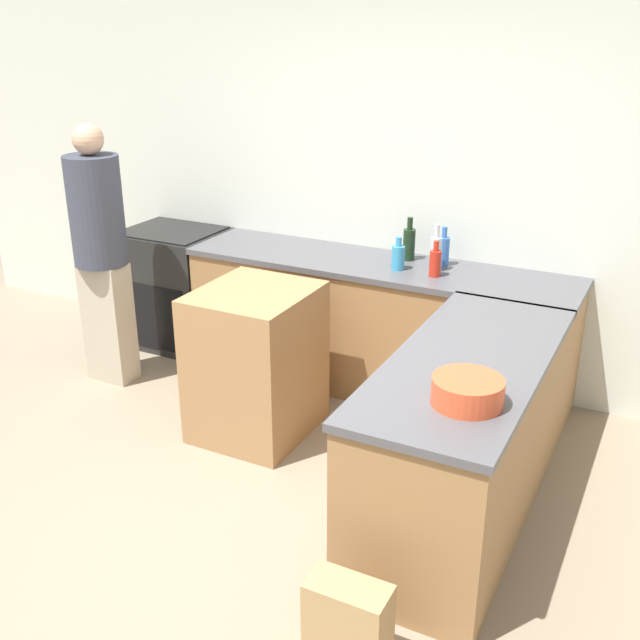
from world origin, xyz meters
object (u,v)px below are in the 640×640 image
object	(u,v)px
mixing_bowl	(468,391)
range_oven	(175,287)
wine_bottle_dark	(409,243)
island_table	(256,362)
vinegar_bottle_clear	(436,253)
person_by_range	(100,248)
dish_soap_bottle	(398,257)
hot_sauce_bottle	(435,262)
water_bottle_blue	(443,250)
paper_bag	(348,627)

from	to	relation	value
mixing_bowl	range_oven	bearing A→B (deg)	149.83
wine_bottle_dark	island_table	bearing A→B (deg)	-118.29
island_table	vinegar_bottle_clear	size ratio (longest dim) A/B	3.05
range_oven	vinegar_bottle_clear	xyz separation A→B (m)	(2.08, 0.01, 0.56)
mixing_bowl	person_by_range	world-z (taller)	person_by_range
dish_soap_bottle	person_by_range	xyz separation A→B (m)	(-1.87, -0.67, -0.02)
wine_bottle_dark	hot_sauce_bottle	world-z (taller)	wine_bottle_dark
vinegar_bottle_clear	wine_bottle_dark	distance (m)	0.27
range_oven	hot_sauce_bottle	size ratio (longest dim) A/B	4.01
water_bottle_blue	hot_sauce_bottle	size ratio (longest dim) A/B	1.14
vinegar_bottle_clear	paper_bag	size ratio (longest dim) A/B	0.75
range_oven	wine_bottle_dark	bearing A→B (deg)	4.72
water_bottle_blue	paper_bag	xyz separation A→B (m)	(0.48, -2.46, -0.80)
range_oven	person_by_range	xyz separation A→B (m)	(-0.01, -0.75, 0.51)
vinegar_bottle_clear	dish_soap_bottle	size ratio (longest dim) A/B	1.41
dish_soap_bottle	water_bottle_blue	world-z (taller)	water_bottle_blue
water_bottle_blue	person_by_range	xyz separation A→B (m)	(-2.10, -0.89, -0.03)
island_table	person_by_range	world-z (taller)	person_by_range
vinegar_bottle_clear	water_bottle_blue	world-z (taller)	vinegar_bottle_clear
island_table	dish_soap_bottle	distance (m)	1.13
range_oven	hot_sauce_bottle	xyz separation A→B (m)	(2.12, -0.09, 0.53)
mixing_bowl	paper_bag	size ratio (longest dim) A/B	0.76
vinegar_bottle_clear	person_by_range	bearing A→B (deg)	-160.07
person_by_range	mixing_bowl	bearing A→B (deg)	-17.37
mixing_bowl	water_bottle_blue	xyz separation A→B (m)	(-0.69, 1.76, 0.04)
dish_soap_bottle	hot_sauce_bottle	xyz separation A→B (m)	(0.25, -0.02, 0.00)
range_oven	dish_soap_bottle	distance (m)	1.94
paper_bag	dish_soap_bottle	bearing A→B (deg)	107.59
hot_sauce_bottle	mixing_bowl	bearing A→B (deg)	-66.36
dish_soap_bottle	hot_sauce_bottle	bearing A→B (deg)	-4.68
mixing_bowl	dish_soap_bottle	world-z (taller)	dish_soap_bottle
island_table	vinegar_bottle_clear	distance (m)	1.33
paper_bag	vinegar_bottle_clear	bearing A→B (deg)	101.91
range_oven	paper_bag	world-z (taller)	range_oven
mixing_bowl	dish_soap_bottle	bearing A→B (deg)	120.80
mixing_bowl	wine_bottle_dark	world-z (taller)	wine_bottle_dark
wine_bottle_dark	water_bottle_blue	bearing A→B (deg)	-2.47
wine_bottle_dark	paper_bag	distance (m)	2.70
dish_soap_bottle	island_table	bearing A→B (deg)	-125.07
island_table	wine_bottle_dark	size ratio (longest dim) A/B	3.18
vinegar_bottle_clear	paper_bag	bearing A→B (deg)	-78.09
dish_soap_bottle	hot_sauce_bottle	world-z (taller)	hot_sauce_bottle
person_by_range	dish_soap_bottle	bearing A→B (deg)	19.80
range_oven	person_by_range	size ratio (longest dim) A/B	0.51
dish_soap_bottle	hot_sauce_bottle	distance (m)	0.25
mixing_bowl	paper_bag	bearing A→B (deg)	-106.80
island_table	paper_bag	distance (m)	1.94
person_by_range	paper_bag	bearing A→B (deg)	-31.33
mixing_bowl	hot_sauce_bottle	world-z (taller)	hot_sauce_bottle
wine_bottle_dark	paper_bag	xyz separation A→B (m)	(0.72, -2.47, -0.81)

